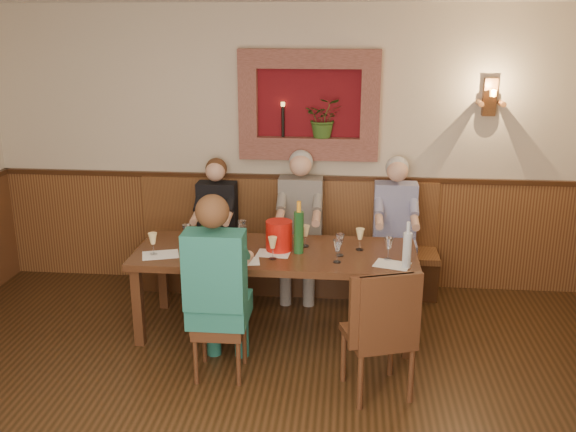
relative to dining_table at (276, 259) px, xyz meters
name	(u,v)px	position (x,y,z in m)	size (l,w,h in m)	color
room_shell	(235,170)	(0.00, -1.85, 1.21)	(6.04, 6.04, 2.82)	beige
wainscoting	(240,385)	(0.00, -1.85, -0.09)	(6.02, 6.02, 1.15)	#502A16
wall_niche	(313,110)	(0.24, 1.09, 1.13)	(1.36, 0.30, 1.06)	maroon
wall_sconce	(490,98)	(1.90, 1.08, 1.27)	(0.25, 0.20, 0.35)	#502A16
dining_table	(276,259)	(0.00, 0.00, 0.00)	(2.40, 0.90, 0.75)	#3B2311
bench	(287,258)	(0.00, 0.94, -0.35)	(3.00, 0.45, 1.11)	#381E0F
chair_near_left	(220,345)	(-0.35, -0.78, -0.43)	(0.39, 0.39, 0.86)	#3B2311
chair_near_right	(378,357)	(0.85, -0.92, -0.38)	(0.57, 0.57, 1.01)	#3B2311
person_bench_left	(217,238)	(-0.70, 0.84, -0.12)	(0.39, 0.47, 1.35)	black
person_bench_mid	(300,236)	(0.14, 0.84, -0.08)	(0.43, 0.52, 1.44)	#514C4A
person_bench_right	(394,241)	(1.06, 0.84, -0.10)	(0.41, 0.50, 1.40)	navy
person_chair_front	(219,302)	(-0.35, -0.78, -0.06)	(0.44, 0.54, 1.48)	#164650
spittoon_bucket	(279,236)	(0.03, 0.03, 0.20)	(0.23, 0.23, 0.26)	red
wine_bottle_green_a	(299,231)	(0.20, -0.03, 0.27)	(0.09, 0.09, 0.45)	#19471E
wine_bottle_green_b	(205,225)	(-0.64, 0.14, 0.24)	(0.09, 0.09, 0.41)	#19471E
water_bottle	(407,249)	(1.08, -0.27, 0.23)	(0.08, 0.08, 0.38)	silver
tasting_sheet_a	(160,255)	(-0.96, -0.19, 0.08)	(0.30, 0.21, 0.00)	white
tasting_sheet_b	(273,253)	(-0.01, -0.07, 0.08)	(0.28, 0.20, 0.00)	white
tasting_sheet_c	(392,265)	(0.97, -0.23, 0.08)	(0.28, 0.20, 0.00)	white
tasting_sheet_d	(243,261)	(-0.24, -0.28, 0.08)	(0.26, 0.19, 0.00)	white
wine_glass_0	(153,244)	(-1.02, -0.19, 0.17)	(0.08, 0.08, 0.19)	#FFE398
wine_glass_1	(187,235)	(-0.79, 0.06, 0.17)	(0.08, 0.08, 0.19)	white
wine_glass_2	(212,247)	(-0.51, -0.23, 0.17)	(0.08, 0.08, 0.19)	#FFE398
wine_glass_3	(242,236)	(-0.30, 0.08, 0.17)	(0.08, 0.08, 0.19)	white
wine_glass_4	(273,248)	(0.00, -0.19, 0.17)	(0.08, 0.08, 0.19)	#FFE398
wine_glass_5	(305,236)	(0.24, 0.13, 0.17)	(0.08, 0.08, 0.19)	#FFE398
wine_glass_6	(337,251)	(0.53, -0.22, 0.17)	(0.08, 0.08, 0.19)	white
wine_glass_7	(360,239)	(0.72, 0.10, 0.17)	(0.08, 0.08, 0.19)	#FFE398
wine_glass_8	(388,249)	(0.95, -0.12, 0.17)	(0.08, 0.08, 0.19)	white
wine_glass_9	(238,250)	(-0.28, -0.26, 0.17)	(0.08, 0.08, 0.19)	#FFE398
wine_glass_10	(242,231)	(-0.33, 0.22, 0.17)	(0.08, 0.08, 0.19)	white
wine_glass_11	(340,245)	(0.55, -0.06, 0.17)	(0.08, 0.08, 0.19)	white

